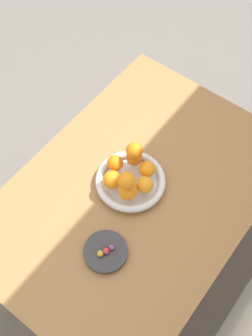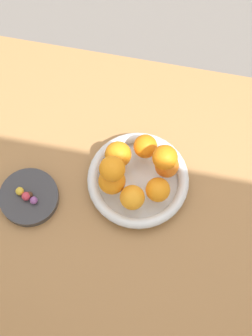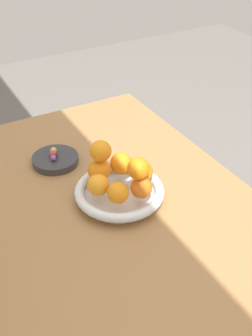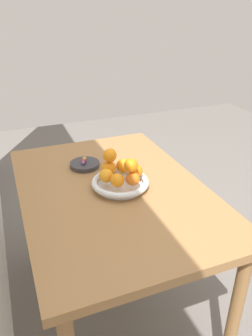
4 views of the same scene
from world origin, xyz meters
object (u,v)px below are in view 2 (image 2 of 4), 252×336
at_px(candy_ball_2, 26,196).
at_px(dining_table, 130,205).
at_px(orange_1, 158,190).
at_px(orange_5, 112,180).
at_px(candy_ball_0, 34,200).
at_px(orange_4, 118,155).
at_px(orange_3, 145,146).
at_px(candy_dish, 29,197).
at_px(orange_0, 132,197).
at_px(orange_6, 112,169).
at_px(orange_7, 165,158).
at_px(fruit_bowl, 138,180).
at_px(candy_ball_1, 30,195).
at_px(orange_2, 167,166).
at_px(candy_ball_3, 20,191).

bearing_deg(candy_ball_2, dining_table, -165.27).
relative_size(orange_1, orange_5, 0.90).
xyz_separation_m(candy_ball_0, candy_ball_2, (0.02, -0.01, 0.00)).
bearing_deg(orange_4, orange_3, -149.89).
height_order(candy_dish, orange_0, orange_0).
bearing_deg(orange_6, orange_5, 75.86).
xyz_separation_m(dining_table, orange_4, (0.04, -0.07, 0.16)).
xyz_separation_m(orange_1, orange_7, (-0.00, -0.06, 0.06)).
distance_m(fruit_bowl, orange_5, 0.08).
bearing_deg(candy_ball_1, dining_table, -166.24).
height_order(orange_1, orange_7, orange_7).
height_order(orange_2, orange_3, same).
bearing_deg(orange_5, orange_6, -104.14).
distance_m(fruit_bowl, orange_4, 0.08).
bearing_deg(orange_2, orange_1, 80.80).
bearing_deg(orange_7, orange_1, 87.35).
distance_m(orange_4, candy_ball_1, 0.23).
relative_size(orange_0, candy_ball_0, 3.17).
distance_m(candy_dish, orange_6, 0.24).
distance_m(orange_3, candy_ball_3, 0.31).
distance_m(orange_5, orange_6, 0.06).
bearing_deg(orange_0, orange_3, -92.88).
bearing_deg(candy_ball_2, orange_3, -147.21).
height_order(fruit_bowl, candy_ball_1, fruit_bowl).
distance_m(orange_1, orange_3, 0.11).
bearing_deg(candy_ball_0, candy_ball_2, -16.49).
distance_m(candy_dish, candy_ball_2, 0.02).
distance_m(fruit_bowl, orange_7, 0.12).
bearing_deg(candy_ball_1, orange_2, -158.64).
xyz_separation_m(orange_5, orange_7, (-0.11, -0.05, 0.05)).
bearing_deg(orange_3, orange_0, 87.12).
height_order(dining_table, fruit_bowl, fruit_bowl).
distance_m(dining_table, candy_dish, 0.26).
height_order(candy_ball_2, candy_ball_3, same).
bearing_deg(candy_dish, orange_5, -162.65).
height_order(candy_ball_0, candy_ball_1, candy_ball_0).
bearing_deg(orange_7, orange_5, 26.62).
xyz_separation_m(fruit_bowl, orange_3, (-0.00, -0.07, 0.05)).
height_order(orange_1, candy_ball_0, orange_1).
distance_m(orange_1, candy_ball_1, 0.30).
distance_m(orange_1, orange_4, 0.13).
height_order(candy_dish, candy_ball_0, candy_ball_0).
bearing_deg(candy_ball_0, dining_table, -162.56).
relative_size(dining_table, orange_3, 19.33).
bearing_deg(candy_ball_1, orange_1, -169.42).
xyz_separation_m(candy_dish, orange_7, (-0.30, -0.11, 0.11)).
xyz_separation_m(orange_1, candy_ball_2, (0.30, 0.06, -0.04)).
height_order(candy_dish, candy_ball_3, candy_ball_3).
xyz_separation_m(orange_0, candy_ball_0, (0.23, 0.04, -0.04)).
relative_size(candy_ball_1, candy_ball_3, 0.77).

